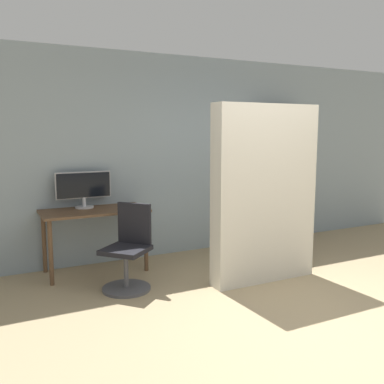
{
  "coord_description": "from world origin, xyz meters",
  "views": [
    {
      "loc": [
        -2.7,
        -2.47,
        1.7
      ],
      "look_at": [
        -0.66,
        1.57,
        1.05
      ],
      "focal_mm": 40.0,
      "sensor_mm": 36.0,
      "label": 1
    }
  ],
  "objects_px": {
    "monitor": "(84,187)",
    "bookshelf": "(271,182)",
    "mattress_near": "(265,194)",
    "office_chair": "(128,255)"
  },
  "relations": [
    {
      "from": "monitor",
      "to": "bookshelf",
      "type": "height_order",
      "value": "bookshelf"
    },
    {
      "from": "bookshelf",
      "to": "mattress_near",
      "type": "height_order",
      "value": "mattress_near"
    },
    {
      "from": "monitor",
      "to": "office_chair",
      "type": "height_order",
      "value": "monitor"
    },
    {
      "from": "monitor",
      "to": "mattress_near",
      "type": "xyz_separation_m",
      "value": [
        1.72,
        -1.34,
        -0.02
      ]
    },
    {
      "from": "office_chair",
      "to": "mattress_near",
      "type": "relative_size",
      "value": 0.46
    },
    {
      "from": "office_chair",
      "to": "bookshelf",
      "type": "xyz_separation_m",
      "value": [
        2.58,
        0.91,
        0.57
      ]
    },
    {
      "from": "monitor",
      "to": "mattress_near",
      "type": "relative_size",
      "value": 0.33
    },
    {
      "from": "office_chair",
      "to": "mattress_near",
      "type": "height_order",
      "value": "mattress_near"
    },
    {
      "from": "office_chair",
      "to": "monitor",
      "type": "bearing_deg",
      "value": 105.71
    },
    {
      "from": "mattress_near",
      "to": "office_chair",
      "type": "bearing_deg",
      "value": 163.38
    }
  ]
}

